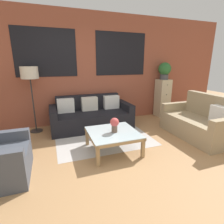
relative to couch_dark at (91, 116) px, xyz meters
The scene contains 10 objects.
ground_plane 1.98m from the couch_dark, 89.24° to the right, with size 16.00×16.00×0.00m, color #AD7F51.
wall_back_brick 1.22m from the couch_dark, 86.93° to the left, with size 8.40×0.09×2.80m.
rug 0.81m from the couch_dark, 83.66° to the right, with size 1.99×1.48×0.00m.
couch_dark is the anchor object (origin of this frame).
settee_vintage 2.49m from the couch_dark, 33.50° to the right, with size 0.80×1.52×0.92m.
coffee_table 1.36m from the couch_dark, 86.46° to the right, with size 0.87×0.87×0.37m.
floor_lamp 1.66m from the couch_dark, behind, with size 0.37×0.37×1.50m.
drawer_cabinet 2.28m from the couch_dark, ahead, with size 0.35×0.38×1.11m.
potted_plant 2.51m from the couch_dark, ahead, with size 0.36×0.36×0.48m.
flower_vase 1.40m from the couch_dark, 85.58° to the right, with size 0.16×0.16×0.27m.
Camera 1 is at (-0.96, -2.16, 1.57)m, focal length 28.00 mm.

